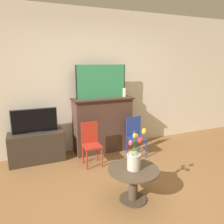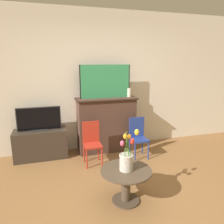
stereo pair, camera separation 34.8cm
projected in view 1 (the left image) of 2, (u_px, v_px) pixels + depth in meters
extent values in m
plane|color=olive|center=(146.00, 208.00, 2.66)|extent=(14.00, 14.00, 0.00)
cube|color=beige|center=(92.00, 82.00, 4.26)|extent=(8.00, 0.06, 2.70)
cube|color=#4C3328|center=(102.00, 125.00, 4.29)|extent=(1.10, 0.41, 1.06)
cube|color=#35231C|center=(102.00, 99.00, 4.16)|extent=(1.16, 0.45, 0.02)
cube|color=black|center=(101.00, 82.00, 4.10)|extent=(0.97, 0.02, 0.62)
cube|color=#338E56|center=(101.00, 82.00, 4.09)|extent=(0.93, 0.02, 0.62)
cylinder|color=silver|center=(124.00, 92.00, 4.32)|extent=(0.08, 0.08, 0.17)
cube|color=#382D23|center=(37.00, 147.00, 3.86)|extent=(0.93, 0.41, 0.53)
cube|color=#2D2D2D|center=(36.00, 132.00, 3.80)|extent=(0.29, 0.12, 0.01)
cube|color=#2D2D2D|center=(35.00, 121.00, 3.76)|extent=(0.76, 0.02, 0.43)
cube|color=black|center=(35.00, 121.00, 3.75)|extent=(0.73, 0.02, 0.40)
cylinder|color=#B22D1E|center=(87.00, 160.00, 3.56)|extent=(0.02, 0.02, 0.33)
cylinder|color=#B22D1E|center=(102.00, 158.00, 3.65)|extent=(0.02, 0.02, 0.33)
cylinder|color=#B22D1E|center=(83.00, 154.00, 3.79)|extent=(0.02, 0.02, 0.33)
cylinder|color=#B22D1E|center=(97.00, 152.00, 3.89)|extent=(0.02, 0.02, 0.33)
cube|color=#B22D1E|center=(92.00, 146.00, 3.68)|extent=(0.29, 0.29, 0.03)
cube|color=#B22D1E|center=(89.00, 132.00, 3.76)|extent=(0.29, 0.02, 0.37)
cylinder|color=navy|center=(134.00, 151.00, 3.91)|extent=(0.02, 0.02, 0.33)
cylinder|color=navy|center=(146.00, 149.00, 4.01)|extent=(0.02, 0.02, 0.33)
cylinder|color=navy|center=(127.00, 146.00, 4.14)|extent=(0.02, 0.02, 0.33)
cylinder|color=navy|center=(139.00, 144.00, 4.24)|extent=(0.02, 0.02, 0.33)
cube|color=navy|center=(137.00, 139.00, 4.03)|extent=(0.29, 0.29, 0.03)
cube|color=navy|center=(133.00, 126.00, 4.11)|extent=(0.29, 0.02, 0.37)
cylinder|color=#4C3D2D|center=(133.00, 199.00, 2.81)|extent=(0.35, 0.35, 0.02)
cylinder|color=#4C3D2D|center=(133.00, 185.00, 2.77)|extent=(0.12, 0.12, 0.42)
cylinder|color=#4C3D2D|center=(134.00, 170.00, 2.72)|extent=(0.64, 0.64, 0.02)
cylinder|color=beige|center=(134.00, 162.00, 2.70)|extent=(0.17, 0.17, 0.19)
torus|color=beige|center=(134.00, 154.00, 2.67)|extent=(0.18, 0.18, 0.02)
cylinder|color=#477A2D|center=(136.00, 145.00, 2.65)|extent=(0.10, 0.02, 0.36)
ellipsoid|color=gold|center=(144.00, 131.00, 2.64)|extent=(0.06, 0.06, 0.08)
cylinder|color=#477A2D|center=(134.00, 146.00, 2.62)|extent=(0.06, 0.11, 0.36)
ellipsoid|color=orange|center=(135.00, 136.00, 2.47)|extent=(0.05, 0.05, 0.06)
cylinder|color=#477A2D|center=(136.00, 150.00, 2.67)|extent=(0.05, 0.01, 0.24)
ellipsoid|color=red|center=(140.00, 141.00, 2.65)|extent=(0.05, 0.05, 0.07)
cylinder|color=#477A2D|center=(136.00, 149.00, 2.63)|extent=(0.03, 0.09, 0.30)
ellipsoid|color=red|center=(141.00, 139.00, 2.53)|extent=(0.04, 0.04, 0.05)
cylinder|color=#477A2D|center=(133.00, 151.00, 2.64)|extent=(0.05, 0.03, 0.24)
ellipsoid|color=#E0517A|center=(131.00, 143.00, 2.57)|extent=(0.05, 0.05, 0.07)
cylinder|color=#477A2D|center=(135.00, 148.00, 2.68)|extent=(0.03, 0.03, 0.29)
ellipsoid|color=orange|center=(136.00, 136.00, 2.67)|extent=(0.05, 0.05, 0.06)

